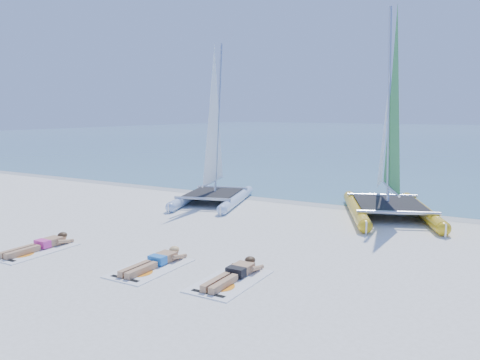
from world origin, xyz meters
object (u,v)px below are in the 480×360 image
at_px(towel_c, 230,281).
at_px(catamaran_yellow, 389,146).
at_px(catamaran_blue, 214,154).
at_px(sunbather_b, 156,261).
at_px(sunbather_a, 41,244).
at_px(sunbather_c, 235,273).
at_px(towel_a, 34,251).
at_px(towel_b, 150,268).

bearing_deg(towel_c, catamaran_yellow, 81.48).
height_order(catamaran_blue, sunbather_b, catamaran_blue).
height_order(sunbather_a, sunbather_c, same).
bearing_deg(towel_c, catamaran_blue, 125.33).
height_order(catamaran_yellow, sunbather_b, catamaran_yellow).
bearing_deg(catamaran_blue, towel_a, -109.16).
height_order(towel_b, towel_c, same).
relative_size(catamaran_yellow, sunbather_b, 3.97).
height_order(towel_a, sunbather_c, sunbather_c).
bearing_deg(sunbather_c, towel_a, -170.96).
height_order(sunbather_b, sunbather_c, same).
height_order(catamaran_blue, towel_c, catamaran_blue).
bearing_deg(sunbather_b, catamaran_blue, 113.25).
bearing_deg(sunbather_a, sunbather_b, 7.53).
bearing_deg(catamaran_blue, catamaran_yellow, -4.05).
height_order(sunbather_b, towel_c, sunbather_b).
distance_m(towel_c, sunbather_c, 0.22).
bearing_deg(sunbather_b, towel_a, -169.10).
xyz_separation_m(towel_b, sunbather_b, (0.00, 0.19, 0.11)).
bearing_deg(sunbather_a, sunbather_c, 6.89).
height_order(catamaran_yellow, towel_c, catamaran_yellow).
bearing_deg(towel_b, catamaran_yellow, 69.43).
bearing_deg(sunbather_a, catamaran_yellow, 53.10).
xyz_separation_m(sunbather_b, towel_c, (1.83, -0.01, -0.11)).
bearing_deg(towel_a, catamaran_yellow, 53.73).
height_order(catamaran_blue, towel_a, catamaran_blue).
distance_m(catamaran_blue, towel_c, 8.24).
bearing_deg(sunbather_c, towel_c, -90.00).
distance_m(catamaran_yellow, sunbather_a, 10.51).
height_order(catamaran_blue, towel_b, catamaran_blue).
distance_m(towel_a, sunbather_a, 0.22).
distance_m(catamaran_blue, sunbather_c, 8.06).
bearing_deg(catamaran_blue, towel_c, -70.95).
bearing_deg(sunbather_b, towel_b, -90.00).
xyz_separation_m(towel_a, sunbather_c, (5.02, 0.80, 0.11)).
bearing_deg(towel_a, sunbather_b, 10.90).
relative_size(catamaran_yellow, sunbather_a, 3.97).
distance_m(sunbather_b, towel_c, 1.84).
bearing_deg(towel_b, towel_a, -172.47).
distance_m(sunbather_a, sunbather_b, 3.21).
height_order(catamaran_blue, sunbather_a, catamaran_blue).
distance_m(sunbather_a, sunbather_c, 5.05).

